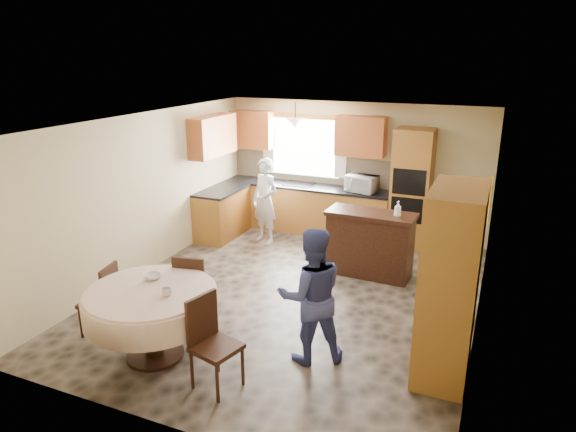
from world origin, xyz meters
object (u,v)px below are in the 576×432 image
(cupboard, at_px, (450,284))
(person_sink, at_px, (265,201))
(sideboard, at_px, (370,246))
(person_dining, at_px, (311,296))
(dining_table, at_px, (151,305))
(oven_tower, at_px, (412,189))
(chair_back, at_px, (193,287))
(chair_left, at_px, (104,296))
(chair_right, at_px, (210,338))

(cupboard, distance_m, person_sink, 4.55)
(sideboard, relative_size, person_dining, 0.85)
(cupboard, bearing_deg, dining_table, -161.29)
(dining_table, bearing_deg, sideboard, 62.39)
(oven_tower, relative_size, person_sink, 1.35)
(dining_table, xyz_separation_m, chair_back, (0.04, 0.78, -0.12))
(oven_tower, height_order, cupboard, oven_tower)
(dining_table, distance_m, chair_left, 0.91)
(person_sink, bearing_deg, person_dining, -35.08)
(oven_tower, distance_m, person_dining, 4.12)
(person_sink, bearing_deg, dining_table, -61.67)
(dining_table, bearing_deg, person_dining, 21.97)
(chair_right, bearing_deg, chair_left, 92.60)
(sideboard, xyz_separation_m, dining_table, (-1.69, -3.22, 0.18))
(dining_table, height_order, person_sink, person_sink)
(dining_table, bearing_deg, person_sink, 96.53)
(cupboard, bearing_deg, chair_left, -167.83)
(chair_left, bearing_deg, oven_tower, 136.47)
(cupboard, xyz_separation_m, chair_right, (-2.21, -1.23, -0.49))
(chair_left, xyz_separation_m, chair_back, (0.91, 0.58, 0.04))
(sideboard, xyz_separation_m, chair_back, (-1.65, -2.45, 0.06))
(chair_back, bearing_deg, person_dining, 165.67)
(chair_left, height_order, chair_right, chair_right)
(cupboard, xyz_separation_m, dining_table, (-3.08, -1.04, -0.38))
(dining_table, distance_m, chair_back, 0.79)
(dining_table, height_order, person_dining, person_dining)
(dining_table, relative_size, chair_right, 1.48)
(chair_right, bearing_deg, sideboard, 1.38)
(oven_tower, distance_m, cupboard, 3.88)
(chair_right, distance_m, person_sink, 4.31)
(chair_left, distance_m, person_dining, 2.60)
(chair_back, distance_m, person_dining, 1.65)
(sideboard, relative_size, chair_left, 1.48)
(oven_tower, relative_size, dining_table, 1.43)
(oven_tower, bearing_deg, chair_back, -116.30)
(person_sink, bearing_deg, oven_tower, 41.16)
(chair_left, relative_size, person_sink, 0.58)
(cupboard, distance_m, chair_right, 2.57)
(chair_right, distance_m, person_dining, 1.19)
(chair_left, height_order, chair_back, chair_back)
(oven_tower, xyz_separation_m, dining_table, (-2.01, -4.77, -0.40))
(oven_tower, bearing_deg, person_sink, -160.64)
(chair_back, xyz_separation_m, person_dining, (1.62, -0.10, 0.25))
(oven_tower, bearing_deg, chair_left, -122.22)
(oven_tower, xyz_separation_m, person_dining, (-0.35, -4.10, -0.27))
(chair_left, distance_m, chair_right, 1.79)
(cupboard, xyz_separation_m, person_sink, (-3.53, 2.86, -0.25))
(oven_tower, bearing_deg, dining_table, -112.88)
(chair_right, bearing_deg, cupboard, -46.16)
(dining_table, xyz_separation_m, chair_right, (0.88, -0.18, -0.11))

